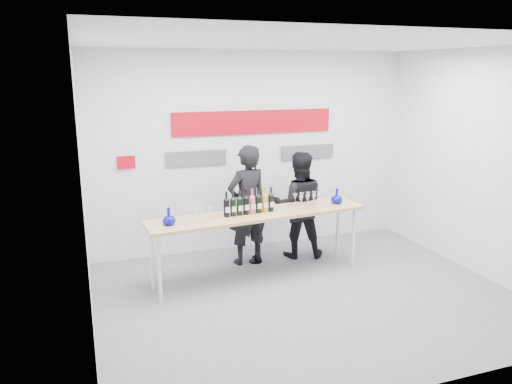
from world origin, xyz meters
TOP-DOWN VIEW (x-y plane):
  - ground at (0.00, 0.00)m, footprint 5.00×5.00m
  - back_wall at (0.00, 2.00)m, footprint 5.00×0.04m
  - signage at (-0.06, 1.97)m, footprint 3.38×0.02m
  - tasting_table at (-0.36, 0.77)m, footprint 3.01×0.86m
  - wine_bottles at (-0.49, 0.77)m, footprint 0.71×0.14m
  - decanter_left at (-1.55, 0.64)m, footprint 0.16×0.16m
  - decanter_right at (0.84, 0.86)m, footprint 0.16×0.16m
  - glasses_left at (-1.22, 0.68)m, footprint 0.38×0.24m
  - glasses_right at (0.38, 0.84)m, footprint 0.38×0.25m
  - presenter_left at (-0.33, 1.32)m, footprint 0.70×0.55m
  - presenter_right at (0.46, 1.32)m, footprint 0.91×0.80m
  - mic_stand at (-0.22, 1.28)m, footprint 0.19×0.19m

SIDE VIEW (x-z plane):
  - ground at x=0.00m, z-range 0.00..0.00m
  - mic_stand at x=-0.22m, z-range -0.32..1.33m
  - presenter_right at x=0.46m, z-range 0.00..1.57m
  - tasting_table at x=-0.36m, z-range 0.38..1.27m
  - presenter_left at x=-0.33m, z-range 0.00..1.71m
  - glasses_right at x=0.38m, z-range 0.89..1.07m
  - glasses_left at x=-1.22m, z-range 0.89..1.07m
  - decanter_left at x=-1.55m, z-range 0.89..1.10m
  - decanter_right at x=0.84m, z-range 0.89..1.10m
  - wine_bottles at x=-0.49m, z-range 0.89..1.22m
  - back_wall at x=0.00m, z-range 0.00..3.00m
  - signage at x=-0.06m, z-range 1.41..2.20m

